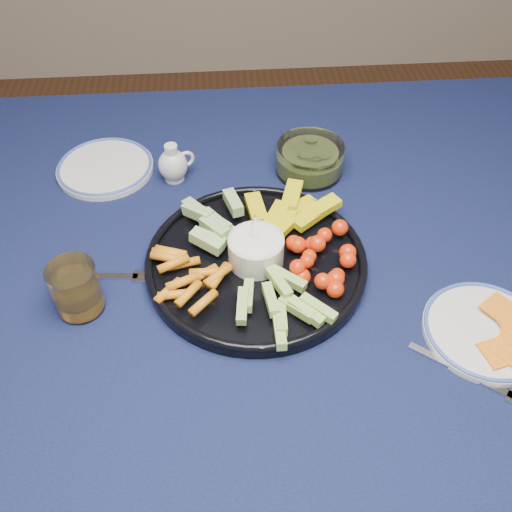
{
  "coord_description": "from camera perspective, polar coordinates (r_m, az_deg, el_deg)",
  "views": [
    {
      "loc": [
        -0.02,
        -0.74,
        1.48
      ],
      "look_at": [
        0.03,
        -0.07,
        0.77
      ],
      "focal_mm": 40.0,
      "sensor_mm": 36.0,
      "label": 1
    }
  ],
  "objects": [
    {
      "name": "crudite_platter",
      "position": [
        0.98,
        -0.14,
        -0.19
      ],
      "size": [
        0.38,
        0.38,
        0.12
      ],
      "color": "black",
      "rests_on": "dining_table"
    },
    {
      "name": "cheese_plate",
      "position": [
        0.96,
        22.03,
        -6.83
      ],
      "size": [
        0.19,
        0.19,
        0.02
      ],
      "color": "silver",
      "rests_on": "dining_table"
    },
    {
      "name": "juice_tumbler",
      "position": [
        0.95,
        -17.48,
        -3.36
      ],
      "size": [
        0.08,
        0.08,
        0.09
      ],
      "color": "silver",
      "rests_on": "dining_table"
    },
    {
      "name": "pickle_bowl",
      "position": [
        1.18,
        5.39,
        9.53
      ],
      "size": [
        0.14,
        0.14,
        0.06
      ],
      "color": "silver",
      "rests_on": "dining_table"
    },
    {
      "name": "fork_right",
      "position": [
        0.92,
        21.55,
        -11.52
      ],
      "size": [
        0.16,
        0.13,
        0.0
      ],
      "color": "silver",
      "rests_on": "dining_table"
    },
    {
      "name": "dining_table",
      "position": [
        1.1,
        -1.65,
        -1.68
      ],
      "size": [
        1.67,
        1.07,
        0.75
      ],
      "color": "#4C2E19",
      "rests_on": "ground"
    },
    {
      "name": "creamer_pitcher",
      "position": [
        1.16,
        -8.26,
        9.04
      ],
      "size": [
        0.07,
        0.06,
        0.08
      ],
      "color": "silver",
      "rests_on": "dining_table"
    },
    {
      "name": "fork_left",
      "position": [
        1.01,
        -14.36,
        -1.98
      ],
      "size": [
        0.19,
        0.04,
        0.0
      ],
      "color": "silver",
      "rests_on": "dining_table"
    },
    {
      "name": "side_plate_extra",
      "position": [
        1.23,
        -14.85,
        8.57
      ],
      "size": [
        0.2,
        0.2,
        0.02
      ],
      "color": "silver",
      "rests_on": "dining_table"
    }
  ]
}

